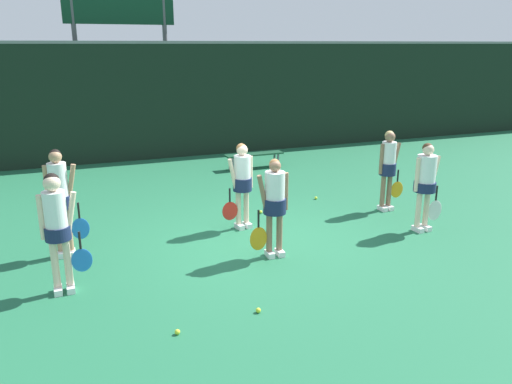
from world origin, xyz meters
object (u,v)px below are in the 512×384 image
Objects in this scene: tennis_ball_0 at (258,310)px; tennis_ball_1 at (419,212)px; bench_courtside at (254,156)px; tennis_ball_3 at (177,332)px; player_1 at (274,201)px; player_2 at (426,180)px; tennis_ball_5 at (261,212)px; player_0 at (57,223)px; player_5 at (388,164)px; scoreboard at (120,17)px; tennis_ball_2 at (316,198)px; player_3 at (60,195)px; player_4 at (242,179)px.

tennis_ball_1 is at bearing 28.47° from tennis_ball_0.
tennis_ball_1 is (1.77, -4.94, -0.33)m from bench_courtside.
tennis_ball_1 is 6.23m from tennis_ball_3.
player_1 is 3.05m from player_2.
tennis_ball_0 is 3.98m from tennis_ball_5.
player_0 is 6.56m from player_5.
scoreboard is 80.52× the size of tennis_ball_3.
tennis_ball_2 is (3.26, -6.62, -4.12)m from scoreboard.
player_2 is at bearing -65.19° from scoreboard.
bench_courtside is at bearing 70.95° from tennis_ball_5.
player_0 reaches higher than tennis_ball_3.
bench_courtside reaches higher than tennis_ball_1.
player_5 is at bearing 135.23° from tennis_ball_1.
player_3 is 1.06× the size of player_5.
bench_courtside reaches higher than tennis_ball_3.
tennis_ball_2 is at bearing 52.44° from player_1.
player_5 is at bearing 30.91° from tennis_ball_3.
player_1 reaches higher than player_4.
player_3 reaches higher than tennis_ball_0.
player_0 is 7.04m from tennis_ball_1.
bench_courtside is 7.82m from player_0.
scoreboard is 8.72m from player_3.
scoreboard is 9.96m from player_0.
tennis_ball_3 is at bearing -94.61° from scoreboard.
player_3 is at bearing 86.81° from player_0.
player_2 reaches higher than tennis_ball_0.
player_0 is 25.96× the size of tennis_ball_5.
tennis_ball_0 reaches higher than tennis_ball_5.
tennis_ball_5 is at bearing 76.58° from player_1.
tennis_ball_2 is 1.60m from tennis_ball_5.
player_5 is (3.14, 1.34, 0.03)m from player_1.
tennis_ball_5 is (0.64, 0.63, -0.92)m from player_4.
scoreboard reaches higher than player_5.
player_3 is at bearing 178.36° from player_5.
player_3 reaches higher than tennis_ball_5.
tennis_ball_2 is at bearing 45.88° from tennis_ball_3.
player_5 is at bearing 7.84° from player_3.
player_0 is 25.11× the size of tennis_ball_0.
player_0 is at bearing -131.99° from bench_courtside.
player_0 reaches higher than player_5.
player_0 is at bearing 177.32° from player_2.
player_1 is 0.91× the size of player_3.
player_2 is at bearing -127.32° from tennis_ball_1.
player_0 is at bearing -172.36° from tennis_ball_1.
tennis_ball_2 is (3.03, 4.14, -0.00)m from tennis_ball_0.
player_2 is at bearing 3.83° from player_1.
tennis_ball_1 is (0.59, 0.77, -0.95)m from player_2.
tennis_ball_2 is (0.24, -3.26, -0.33)m from bench_courtside.
player_0 is 1.04× the size of player_2.
player_4 is at bearing 74.12° from tennis_ball_0.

